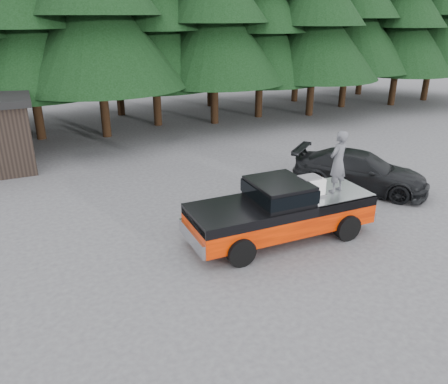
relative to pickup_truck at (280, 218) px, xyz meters
name	(u,v)px	position (x,y,z in m)	size (l,w,h in m)	color
ground	(227,243)	(-1.69, 0.32, -0.67)	(120.00, 120.00, 0.00)	#464648
pickup_truck	(280,218)	(0.00, 0.00, 0.00)	(6.00, 2.04, 1.33)	#EE3300
truck_cab	(279,190)	(-0.10, 0.00, 0.96)	(1.66, 1.90, 0.59)	black
air_compressor	(309,187)	(0.94, -0.07, 0.94)	(0.79, 0.66, 0.54)	silver
man_on_bed	(338,162)	(1.90, -0.17, 1.65)	(0.72, 0.47, 1.97)	#4C4E53
parked_car	(360,171)	(5.07, 2.29, 0.10)	(2.14, 5.26, 1.53)	black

